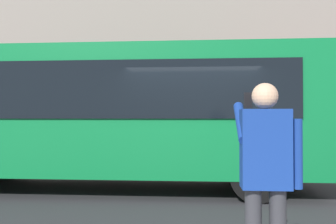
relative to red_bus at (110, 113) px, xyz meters
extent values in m
plane|color=#2B2B2D|center=(-1.85, 0.62, -1.68)|extent=(60.00, 60.00, 0.00)
cube|color=gray|center=(-1.85, -6.18, 4.32)|extent=(28.00, 0.80, 12.00)
cube|color=maroon|center=(-5.35, -5.58, 1.32)|extent=(4.40, 1.10, 0.24)
cube|color=#0F7238|center=(-0.02, -0.01, 0.02)|extent=(9.00, 2.50, 2.60)
cube|color=black|center=(-0.02, 1.25, 0.42)|extent=(7.60, 0.06, 1.10)
cylinder|color=black|center=(2.98, -1.11, -1.18)|extent=(1.00, 0.28, 1.00)
cylinder|color=black|center=(-3.02, -1.11, -1.18)|extent=(1.00, 0.28, 1.00)
cylinder|color=black|center=(-3.02, 1.09, -1.18)|extent=(1.00, 0.28, 1.00)
cube|color=navy|center=(-2.50, 4.89, -0.38)|extent=(0.40, 0.24, 0.66)
sphere|color=#D8A884|center=(-2.50, 4.89, 0.06)|extent=(0.22, 0.22, 0.22)
cylinder|color=navy|center=(-2.76, 4.89, -0.42)|extent=(0.09, 0.09, 0.58)
cylinder|color=navy|center=(-2.32, 4.73, -0.16)|extent=(0.09, 0.48, 0.37)
cube|color=black|center=(-2.40, 4.59, 0.04)|extent=(0.07, 0.01, 0.14)
camera|label=1|loc=(-1.94, 8.02, -0.13)|focal=39.38mm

